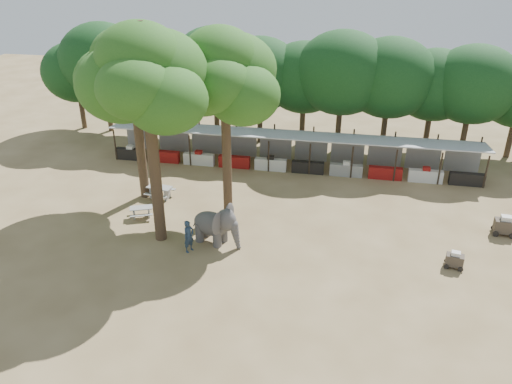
% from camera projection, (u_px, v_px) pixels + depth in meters
% --- Properties ---
extents(ground, '(100.00, 100.00, 0.00)m').
position_uv_depth(ground, '(257.00, 269.00, 26.05)').
color(ground, brown).
rests_on(ground, ground).
extents(vendor_stalls, '(28.00, 2.99, 2.80)m').
position_uv_depth(vendor_stalls, '(291.00, 152.00, 37.72)').
color(vendor_stalls, '#A1A4A9').
rests_on(vendor_stalls, ground).
extents(yard_tree_left, '(7.10, 6.90, 11.02)m').
position_uv_depth(yard_tree_left, '(132.00, 74.00, 30.31)').
color(yard_tree_left, '#332316').
rests_on(yard_tree_left, ground).
extents(yard_tree_center, '(7.10, 6.90, 12.04)m').
position_uv_depth(yard_tree_center, '(145.00, 79.00, 24.95)').
color(yard_tree_center, '#332316').
rests_on(yard_tree_center, ground).
extents(yard_tree_back, '(7.10, 6.90, 11.36)m').
position_uv_depth(yard_tree_back, '(223.00, 76.00, 28.26)').
color(yard_tree_back, '#332316').
rests_on(yard_tree_back, ground).
extents(backdrop_trees, '(46.46, 5.95, 8.33)m').
position_uv_depth(backdrop_trees, '(301.00, 79.00, 40.35)').
color(backdrop_trees, '#332316').
rests_on(backdrop_trees, ground).
extents(elephant, '(3.12, 2.30, 2.31)m').
position_uv_depth(elephant, '(216.00, 225.00, 27.94)').
color(elephant, '#424040').
rests_on(elephant, ground).
extents(handler, '(0.71, 0.81, 1.89)m').
position_uv_depth(handler, '(189.00, 236.00, 27.21)').
color(handler, '#26384C').
rests_on(handler, ground).
extents(picnic_table_near, '(1.71, 1.63, 0.68)m').
position_uv_depth(picnic_table_near, '(141.00, 211.00, 30.91)').
color(picnic_table_near, gray).
rests_on(picnic_table_near, ground).
extents(picnic_table_far, '(1.86, 1.73, 0.83)m').
position_uv_depth(picnic_table_far, '(160.00, 191.00, 33.24)').
color(picnic_table_far, gray).
rests_on(picnic_table_far, ground).
extents(cart_front, '(1.07, 0.80, 0.95)m').
position_uv_depth(cart_front, '(455.00, 260.00, 26.01)').
color(cart_front, '#352D25').
rests_on(cart_front, ground).
extents(cart_back, '(1.31, 0.92, 1.22)m').
position_uv_depth(cart_back, '(505.00, 226.00, 28.95)').
color(cart_back, '#352D25').
rests_on(cart_back, ground).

